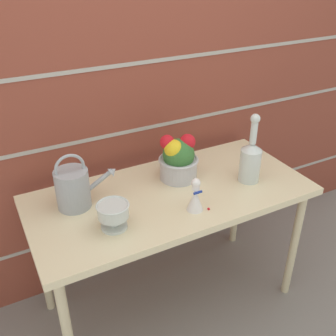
# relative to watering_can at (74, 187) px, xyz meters

# --- Properties ---
(ground_plane) EXTENTS (12.00, 12.00, 0.00)m
(ground_plane) POSITION_rel_watering_can_xyz_m (0.44, -0.10, -0.84)
(ground_plane) COLOR gray
(brick_wall) EXTENTS (3.60, 0.08, 2.20)m
(brick_wall) POSITION_rel_watering_can_xyz_m (0.44, 0.32, 0.26)
(brick_wall) COLOR brown
(brick_wall) RESTS_ON ground_plane
(patio_table) EXTENTS (1.38, 0.65, 0.74)m
(patio_table) POSITION_rel_watering_can_xyz_m (0.44, -0.10, -0.17)
(patio_table) COLOR beige
(patio_table) RESTS_ON ground_plane
(watering_can) EXTENTS (0.30, 0.15, 0.27)m
(watering_can) POSITION_rel_watering_can_xyz_m (0.00, 0.00, 0.00)
(watering_can) COLOR #9EA3A8
(watering_can) RESTS_ON patio_table
(crystal_pedestal_bowl) EXTENTS (0.14, 0.14, 0.12)m
(crystal_pedestal_bowl) POSITION_rel_watering_can_xyz_m (0.10, -0.23, -0.02)
(crystal_pedestal_bowl) COLOR silver
(crystal_pedestal_bowl) RESTS_ON patio_table
(flower_planter) EXTENTS (0.20, 0.20, 0.24)m
(flower_planter) POSITION_rel_watering_can_xyz_m (0.54, -0.00, 0.01)
(flower_planter) COLOR #BCBCC1
(flower_planter) RESTS_ON patio_table
(glass_decanter) EXTENTS (0.11, 0.11, 0.36)m
(glass_decanter) POSITION_rel_watering_can_xyz_m (0.85, -0.19, 0.02)
(glass_decanter) COLOR silver
(glass_decanter) RESTS_ON patio_table
(figurine_vase) EXTENTS (0.08, 0.08, 0.16)m
(figurine_vase) POSITION_rel_watering_can_xyz_m (0.47, -0.28, -0.03)
(figurine_vase) COLOR white
(figurine_vase) RESTS_ON patio_table
(fallen_petal) EXTENTS (0.01, 0.01, 0.01)m
(fallen_petal) POSITION_rel_watering_can_xyz_m (0.53, -0.31, -0.10)
(fallen_petal) COLOR red
(fallen_petal) RESTS_ON patio_table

